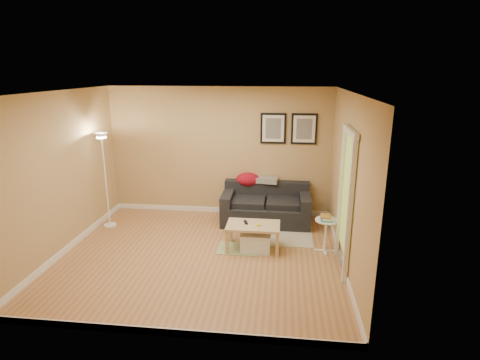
{
  "coord_description": "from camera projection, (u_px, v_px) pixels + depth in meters",
  "views": [
    {
      "loc": [
        1.27,
        -5.6,
        2.92
      ],
      "look_at": [
        0.55,
        0.85,
        1.05
      ],
      "focal_mm": 28.89,
      "sensor_mm": 36.0,
      "label": 1
    }
  ],
  "objects": [
    {
      "name": "plaid_throw",
      "position": [
        267.0,
        180.0,
        7.73
      ],
      "size": [
        0.45,
        0.32,
        0.1
      ],
      "primitive_type": null,
      "rotation": [
        0.0,
        0.0,
        -0.14
      ],
      "color": "tan",
      "rests_on": "sofa"
    },
    {
      "name": "sofa",
      "position": [
        266.0,
        204.0,
        7.54
      ],
      "size": [
        1.7,
        0.9,
        0.75
      ],
      "primitive_type": null,
      "color": "black",
      "rests_on": "ground"
    },
    {
      "name": "floor_lamp",
      "position": [
        106.0,
        183.0,
        7.23
      ],
      "size": [
        0.24,
        0.24,
        1.82
      ],
      "primitive_type": null,
      "color": "white",
      "rests_on": "ground"
    },
    {
      "name": "green_runner",
      "position": [
        238.0,
        249.0,
        6.5
      ],
      "size": [
        0.7,
        0.5,
        0.01
      ],
      "primitive_type": "cube",
      "color": "#668C4C",
      "rests_on": "ground"
    },
    {
      "name": "wall_right",
      "position": [
        348.0,
        183.0,
        5.69
      ],
      "size": [
        0.0,
        4.0,
        4.0
      ],
      "primitive_type": "plane",
      "rotation": [
        1.57,
        0.0,
        -1.57
      ],
      "color": "tan",
      "rests_on": "ground"
    },
    {
      "name": "baseboard_right",
      "position": [
        341.0,
        260.0,
        6.04
      ],
      "size": [
        0.02,
        4.0,
        0.1
      ],
      "primitive_type": "cube",
      "color": "white",
      "rests_on": "ground"
    },
    {
      "name": "tape_roll",
      "position": [
        258.0,
        225.0,
        6.33
      ],
      "size": [
        0.07,
        0.07,
        0.03
      ],
      "primitive_type": "cylinder",
      "color": "yellow",
      "rests_on": "coffee_table"
    },
    {
      "name": "wall_front",
      "position": [
        157.0,
        230.0,
        4.02
      ],
      "size": [
        4.5,
        0.0,
        4.5
      ],
      "primitive_type": "plane",
      "rotation": [
        -1.57,
        0.0,
        0.0
      ],
      "color": "tan",
      "rests_on": "ground"
    },
    {
      "name": "side_table",
      "position": [
        325.0,
        236.0,
        6.35
      ],
      "size": [
        0.37,
        0.37,
        0.56
      ],
      "primitive_type": null,
      "color": "white",
      "rests_on": "ground"
    },
    {
      "name": "baseboard_back",
      "position": [
        220.0,
        210.0,
        8.18
      ],
      "size": [
        4.5,
        0.02,
        0.1
      ],
      "primitive_type": "cube",
      "color": "white",
      "rests_on": "ground"
    },
    {
      "name": "red_throw",
      "position": [
        248.0,
        180.0,
        7.8
      ],
      "size": [
        0.48,
        0.36,
        0.28
      ],
      "primitive_type": null,
      "color": "maroon",
      "rests_on": "sofa"
    },
    {
      "name": "doorway",
      "position": [
        345.0,
        204.0,
        5.63
      ],
      "size": [
        0.12,
        1.01,
        2.13
      ],
      "primitive_type": null,
      "color": "white",
      "rests_on": "ground"
    },
    {
      "name": "floor",
      "position": [
        201.0,
        255.0,
        6.29
      ],
      "size": [
        4.5,
        4.5,
        0.0
      ],
      "primitive_type": "plane",
      "color": "#B2764C",
      "rests_on": "ground"
    },
    {
      "name": "storage_bin",
      "position": [
        256.0,
        242.0,
        6.42
      ],
      "size": [
        0.51,
        0.37,
        0.31
      ],
      "primitive_type": null,
      "color": "white",
      "rests_on": "ground"
    },
    {
      "name": "area_rug",
      "position": [
        277.0,
        236.0,
        6.99
      ],
      "size": [
        1.25,
        0.85,
        0.01
      ],
      "primitive_type": "cube",
      "color": "#B9B193",
      "rests_on": "ground"
    },
    {
      "name": "framed_print_right",
      "position": [
        304.0,
        129.0,
        7.5
      ],
      "size": [
        0.5,
        0.04,
        0.6
      ],
      "primitive_type": null,
      "color": "black",
      "rests_on": "wall_back"
    },
    {
      "name": "wall_back",
      "position": [
        219.0,
        152.0,
        7.84
      ],
      "size": [
        4.5,
        0.0,
        4.5
      ],
      "primitive_type": "plane",
      "rotation": [
        1.57,
        0.0,
        0.0
      ],
      "color": "tan",
      "rests_on": "ground"
    },
    {
      "name": "baseboard_left",
      "position": [
        71.0,
        246.0,
        6.52
      ],
      "size": [
        0.02,
        4.0,
        0.1
      ],
      "primitive_type": "cube",
      "color": "white",
      "rests_on": "ground"
    },
    {
      "name": "ceiling",
      "position": [
        196.0,
        92.0,
        5.57
      ],
      "size": [
        4.5,
        4.5,
        0.0
      ],
      "primitive_type": "plane",
      "rotation": [
        3.14,
        0.0,
        0.0
      ],
      "color": "white",
      "rests_on": "wall_back"
    },
    {
      "name": "remote_control",
      "position": [
        246.0,
        222.0,
        6.46
      ],
      "size": [
        0.09,
        0.17,
        0.02
      ],
      "primitive_type": "cube",
      "rotation": [
        0.0,
        0.0,
        0.26
      ],
      "color": "black",
      "rests_on": "coffee_table"
    },
    {
      "name": "baseboard_front",
      "position": [
        164.0,
        332.0,
        4.38
      ],
      "size": [
        4.5,
        0.02,
        0.1
      ],
      "primitive_type": "cube",
      "color": "white",
      "rests_on": "ground"
    },
    {
      "name": "book_stack",
      "position": [
        326.0,
        218.0,
        6.25
      ],
      "size": [
        0.26,
        0.29,
        0.08
      ],
      "primitive_type": null,
      "rotation": [
        0.0,
        0.0,
        0.37
      ],
      "color": "teal",
      "rests_on": "side_table"
    },
    {
      "name": "coffee_table",
      "position": [
        253.0,
        237.0,
        6.45
      ],
      "size": [
        0.95,
        0.67,
        0.44
      ],
      "primitive_type": null,
      "rotation": [
        0.0,
        0.0,
        -0.15
      ],
      "color": "tan",
      "rests_on": "ground"
    },
    {
      "name": "framed_print_left",
      "position": [
        273.0,
        128.0,
        7.56
      ],
      "size": [
        0.5,
        0.04,
        0.6
      ],
      "primitive_type": null,
      "color": "black",
      "rests_on": "wall_back"
    },
    {
      "name": "wall_left",
      "position": [
        60.0,
        174.0,
        6.17
      ],
      "size": [
        0.0,
        4.0,
        4.0
      ],
      "primitive_type": "plane",
      "rotation": [
        1.57,
        0.0,
        1.57
      ],
      "color": "tan",
      "rests_on": "ground"
    }
  ]
}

